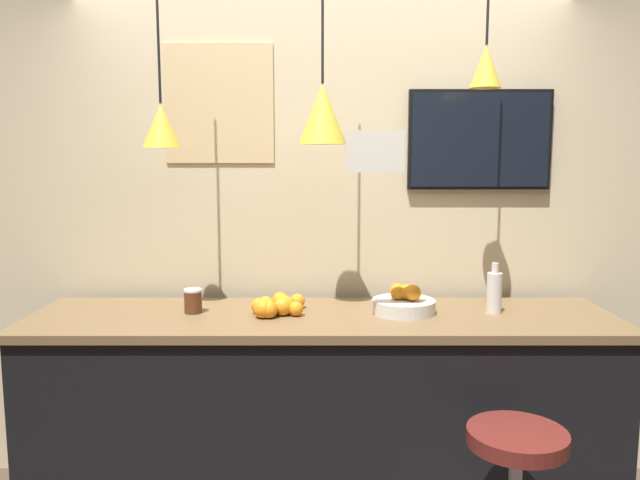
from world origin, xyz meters
TOP-DOWN VIEW (x-y plane):
  - back_wall at (0.00, 1.17)m, footprint 8.00×0.06m
  - service_counter at (0.00, 0.71)m, footprint 2.72×0.70m
  - fruit_bowl at (0.38, 0.74)m, footprint 0.30×0.30m
  - orange_pile at (-0.21, 0.71)m, footprint 0.25×0.26m
  - juice_bottle at (0.80, 0.74)m, footprint 0.07×0.07m
  - spread_jar at (-0.61, 0.74)m, footprint 0.08×0.08m
  - pendant_lamp_left at (-0.74, 0.77)m, footprint 0.18×0.18m
  - pendant_lamp_middle at (0.00, 0.77)m, footprint 0.22×0.22m
  - pendant_lamp_right at (0.74, 0.77)m, footprint 0.14×0.14m
  - mounted_tv at (0.81, 1.12)m, footprint 0.73×0.04m
  - hanging_menu_board at (0.21, 0.44)m, footprint 0.24×0.01m
  - wall_poster at (-0.53, 1.13)m, footprint 0.56×0.01m

SIDE VIEW (x-z plane):
  - service_counter at x=0.00m, z-range 0.00..0.99m
  - orange_pile at x=-0.21m, z-range 0.98..1.07m
  - fruit_bowl at x=0.38m, z-range 0.97..1.11m
  - spread_jar at x=-0.61m, z-range 0.99..1.10m
  - juice_bottle at x=0.80m, z-range 0.97..1.21m
  - back_wall at x=0.00m, z-range 0.00..2.90m
  - hanging_menu_board at x=0.21m, z-range 1.65..1.82m
  - mounted_tv at x=0.81m, z-range 1.55..2.05m
  - pendant_lamp_left at x=-0.74m, z-range 1.34..2.39m
  - pendant_lamp_middle at x=0.00m, z-range 1.40..2.43m
  - wall_poster at x=-0.53m, z-range 1.68..2.29m
  - pendant_lamp_right at x=0.74m, z-range 1.74..2.51m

